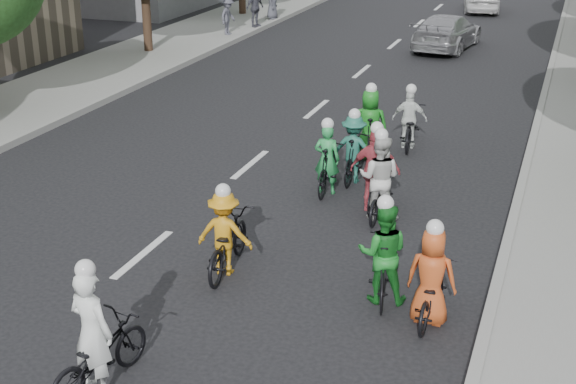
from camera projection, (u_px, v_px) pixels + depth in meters
The scene contains 18 objects.
ground at pixel (143, 254), 14.21m from camera, with size 120.00×120.00×0.00m, color black.
sidewalk_left at pixel (77, 83), 25.44m from camera, with size 4.00×80.00×0.15m, color gray.
curb_left at pixel (131, 88), 24.82m from camera, with size 0.18×80.00×0.18m, color #999993.
curb_right at pixel (536, 127), 21.00m from camera, with size 0.18×80.00×0.18m, color #999993.
cyclist_0 at pixel (97, 347), 10.31m from camera, with size 0.94×1.83×1.89m.
cyclist_1 at pixel (383, 260), 12.49m from camera, with size 0.90×1.80×1.78m.
cyclist_2 at pixel (226, 239), 13.40m from camera, with size 0.99×1.96×1.61m.
cyclist_3 at pixel (375, 178), 15.86m from camera, with size 1.01×1.56×1.85m.
cyclist_4 at pixel (431, 286), 11.91m from camera, with size 0.76×1.62×1.67m.
cyclist_5 at pixel (328, 165), 16.80m from camera, with size 0.59×1.73×1.64m.
cyclist_6 at pixel (380, 186), 15.49m from camera, with size 0.83×1.66×1.84m.
cyclist_7 at pixel (354, 153), 17.37m from camera, with size 0.98×1.70×1.65m.
cyclist_8 at pixel (410, 125), 19.60m from camera, with size 0.88×1.89×1.60m.
cyclist_9 at pixel (370, 131), 18.72m from camera, with size 0.91×1.84×1.84m.
follow_car_lead at pixel (447, 32), 30.56m from camera, with size 1.85×4.54×1.32m, color #A4A4A8.
spectator_0 at pixel (228, 16), 32.50m from camera, with size 0.96×0.55×1.48m, color #50515E.
spectator_1 at pixel (255, 8), 34.10m from camera, with size 0.96×0.40×1.63m, color #474753.
spectator_2 at pixel (272, 1), 36.01m from camera, with size 0.76×0.49×1.55m, color #464752.
Camera 1 is at (6.76, -11.16, 6.28)m, focal length 50.00 mm.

